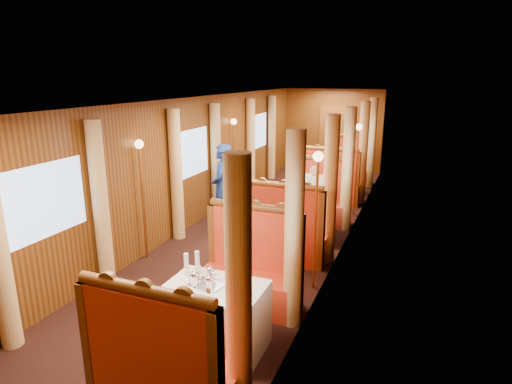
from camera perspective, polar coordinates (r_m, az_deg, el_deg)
The scene contains 47 objects.
floor at distance 8.15m, azimuth 1.06°, elevation -5.51°, with size 3.00×12.00×0.01m, color black, non-canonical shape.
ceiling at distance 7.63m, azimuth 1.16°, elevation 12.32°, with size 3.00×12.00×0.01m, color silver, non-canonical shape.
wall_far at distance 13.51m, azimuth 10.15°, elevation 8.09°, with size 3.00×2.50×0.01m, color brown, non-canonical shape.
wall_left at distance 8.43m, azimuth -8.51°, elevation 3.87°, with size 12.00×2.50×0.01m, color brown, non-canonical shape.
wall_right at distance 7.42m, azimuth 12.03°, elevation 2.13°, with size 12.00×2.50×0.01m, color brown, non-canonical shape.
doorway_far at distance 13.51m, azimuth 10.08°, elevation 7.02°, with size 0.80×0.04×2.00m, color brown.
table_near at distance 4.83m, azimuth -5.44°, elevation -16.33°, with size 1.05×0.72×0.75m, color white.
banquette_near_fwd at distance 4.09m, azimuth -12.42°, elevation -22.44°, with size 1.30×0.55×1.34m.
banquette_near_aft at distance 5.61m, azimuth -0.69°, elevation -10.90°, with size 1.30×0.55×1.34m.
table_mid at distance 7.81m, azimuth 6.25°, elevation -3.63°, with size 1.05×0.72×0.75m, color white.
banquette_mid_fwd at distance 6.88m, azimuth 3.98°, elevation -5.82°, with size 1.30×0.55×1.34m.
banquette_mid_aft at distance 8.73m, azimuth 8.04°, elevation -1.30°, with size 1.30×0.55×1.34m.
table_far at distance 11.10m, azimuth 11.10°, elevation 1.90°, with size 1.05×0.72×0.75m, color white.
banquette_far_fwd at distance 10.12m, azimuth 10.03°, elevation 0.93°, with size 1.30×0.55×1.34m.
banquette_far_aft at distance 12.07m, azimuth 12.02°, elevation 3.16°, with size 1.30×0.55×1.34m.
tea_tray at distance 4.66m, azimuth -6.69°, elevation -12.22°, with size 0.34×0.26×0.01m, color silver.
teapot_left at distance 4.63m, azimuth -8.12°, elevation -11.64°, with size 0.16×0.12×0.13m, color silver, non-canonical shape.
teapot_right at distance 4.55m, azimuth -6.20°, elevation -12.16°, with size 0.15×0.11×0.12m, color silver, non-canonical shape.
teapot_back at distance 4.73m, azimuth -6.05°, elevation -10.98°, with size 0.16×0.12×0.13m, color silver, non-canonical shape.
fruit_plate at distance 4.39m, azimuth -2.43°, elevation -13.77°, with size 0.21×0.21×0.05m.
cup_inboard at distance 4.85m, azimuth -9.25°, elevation -9.83°, with size 0.08×0.08×0.26m.
cup_outboard at distance 4.89m, azimuth -7.81°, elevation -9.56°, with size 0.08×0.08×0.26m.
rose_vase_mid at distance 7.66m, azimuth 6.38°, elevation 0.31°, with size 0.06×0.06×0.36m.
rose_vase_far at distance 10.96m, azimuth 11.24°, elevation 4.68°, with size 0.06×0.06×0.36m.
window_left_near at distance 5.70m, azimuth -26.19°, elevation -1.03°, with size 1.20×0.90×0.01m, color #8FADD5, non-canonical shape.
curtain_left_near_b at distance 6.23m, azimuth -20.02°, elevation -1.71°, with size 0.22×0.22×2.35m, color #DCB570.
window_right_near at distance 4.09m, azimuth 3.44°, elevation -5.50°, with size 1.20×0.90×0.01m, color #8FADD5, non-canonical shape.
curtain_right_near_a at distance 3.58m, azimuth -2.31°, elevation -13.56°, with size 0.22×0.22×2.35m, color #DCB570.
curtain_right_near_b at distance 4.91m, azimuth 5.08°, elevation -5.31°, with size 0.22×0.22×2.35m, color #DCB570.
window_left_mid at distance 8.38m, azimuth -8.47°, elevation 5.20°, with size 1.20×0.90×0.01m, color #8FADD5, non-canonical shape.
curtain_left_mid_a at distance 7.73m, azimuth -10.59°, elevation 2.17°, with size 0.22×0.22×2.35m, color #DCB570.
curtain_left_mid_b at distance 9.06m, azimuth -5.37°, elevation 4.28°, with size 0.22×0.22×2.35m, color #DCB570.
window_right_mid at distance 7.38m, azimuth 12.00°, elevation 3.65°, with size 1.20×0.90×0.01m, color #8FADD5, non-canonical shape.
curtain_right_mid_a at distance 6.71m, azimuth 9.84°, elevation 0.20°, with size 0.22×0.22×2.35m, color #DCB570.
curtain_right_mid_b at distance 8.21m, azimuth 12.12°, elevation 2.85°, with size 0.22×0.22×2.35m, color #DCB570.
window_left_far at distance 11.51m, azimuth 0.29°, elevation 8.10°, with size 1.20×0.90×0.01m, color #8FADD5, non-canonical shape.
curtain_left_far_a at distance 10.79m, azimuth -0.71°, elevation 6.14°, with size 0.22×0.22×2.35m, color #DCB570.
curtain_left_far_b at distance 12.24m, azimuth 2.08°, elevation 7.23°, with size 0.22×0.22×2.35m, color #DCB570.
window_right_far at distance 10.80m, azimuth 15.25°, elevation 7.09°, with size 1.20×0.90×0.01m, color #8FADD5, non-canonical shape.
curtain_right_far_a at distance 10.09m, azimuth 14.02°, elevation 5.04°, with size 0.22×0.22×2.35m, color #DCB570.
curtain_right_far_b at distance 11.62m, azimuth 15.10°, elevation 6.27°, with size 0.22×0.22×2.35m, color #DCB570.
sconce_left_fore at distance 6.92m, azimuth -15.05°, elevation 2.13°, with size 0.14×0.14×1.95m.
sconce_right_fore at distance 5.74m, azimuth 8.10°, elevation -0.16°, with size 0.14×0.14×1.95m.
sconce_left_aft at distance 9.89m, azimuth -2.96°, elevation 6.50°, with size 0.14×0.14×1.95m.
sconce_right_aft at distance 9.11m, azimuth 13.37°, elevation 5.33°, with size 0.14×0.14×1.95m.
steward at distance 8.19m, azimuth -4.54°, elevation 0.64°, with size 0.61×0.40×1.66m, color navy.
passenger at distance 8.41m, azimuth 7.70°, elevation 0.31°, with size 0.40×0.44×0.76m.
Camera 1 is at (2.66, -7.14, 2.91)m, focal length 30.00 mm.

